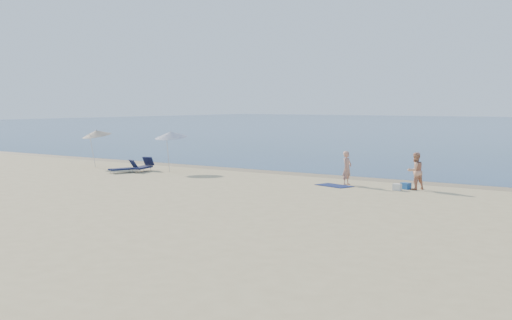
{
  "coord_description": "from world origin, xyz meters",
  "views": [
    {
      "loc": [
        17.31,
        -11.24,
        3.94
      ],
      "look_at": [
        -1.54,
        16.0,
        1.0
      ],
      "focal_mm": 45.0,
      "sensor_mm": 36.0,
      "label": 1
    }
  ],
  "objects_px": {
    "person_right": "(415,171)",
    "blue_cooler": "(406,186)",
    "umbrella_near": "(171,135)",
    "person_left": "(347,168)"
  },
  "relations": [
    {
      "from": "person_left",
      "to": "umbrella_near",
      "type": "xyz_separation_m",
      "value": [
        -11.18,
        -0.19,
        1.31
      ]
    },
    {
      "from": "person_right",
      "to": "blue_cooler",
      "type": "distance_m",
      "value": 0.82
    },
    {
      "from": "umbrella_near",
      "to": "person_right",
      "type": "bearing_deg",
      "value": -3.2
    },
    {
      "from": "umbrella_near",
      "to": "person_left",
      "type": "bearing_deg",
      "value": -4.2
    },
    {
      "from": "person_right",
      "to": "blue_cooler",
      "type": "relative_size",
      "value": 4.04
    },
    {
      "from": "blue_cooler",
      "to": "person_right",
      "type": "bearing_deg",
      "value": 35.68
    },
    {
      "from": "person_left",
      "to": "umbrella_near",
      "type": "distance_m",
      "value": 11.25
    },
    {
      "from": "person_left",
      "to": "blue_cooler",
      "type": "height_order",
      "value": "person_left"
    },
    {
      "from": "person_left",
      "to": "person_right",
      "type": "xyz_separation_m",
      "value": [
        3.31,
        0.31,
        0.03
      ]
    },
    {
      "from": "person_right",
      "to": "person_left",
      "type": "bearing_deg",
      "value": -51.97
    }
  ]
}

